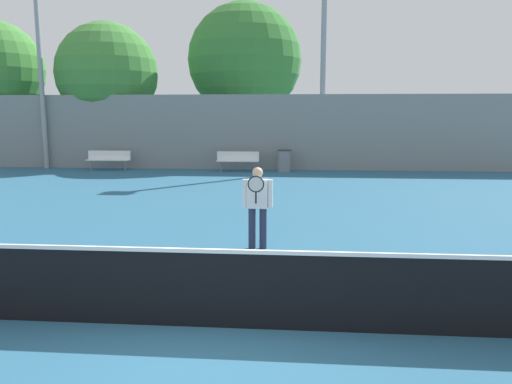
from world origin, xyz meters
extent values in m
plane|color=#285B7A|center=(0.00, 0.00, 0.00)|extent=(100.00, 100.00, 0.00)
cube|color=black|center=(0.00, 0.00, 0.47)|extent=(11.21, 0.03, 0.94)
cube|color=white|center=(0.00, 0.00, 0.97)|extent=(11.21, 0.04, 0.05)
cylinder|color=#282D47|center=(0.16, 3.64, 0.40)|extent=(0.14, 0.14, 0.80)
cylinder|color=#282D47|center=(0.37, 3.64, 0.40)|extent=(0.14, 0.14, 0.80)
cube|color=white|center=(0.26, 3.64, 1.08)|extent=(0.40, 0.21, 0.55)
cylinder|color=white|center=(0.02, 3.65, 1.09)|extent=(0.10, 0.10, 0.54)
cylinder|color=white|center=(0.51, 3.63, 1.09)|extent=(0.10, 0.10, 0.54)
sphere|color=#DBAD89|center=(0.26, 3.64, 1.49)|extent=(0.20, 0.20, 0.20)
cylinder|color=black|center=(0.26, 3.36, 1.05)|extent=(0.03, 0.03, 0.22)
torus|color=black|center=(0.26, 3.36, 1.31)|extent=(0.31, 0.03, 0.31)
cylinder|color=silver|center=(0.26, 3.36, 1.31)|extent=(0.27, 0.01, 0.27)
cube|color=white|center=(-1.67, 16.33, 0.47)|extent=(1.90, 0.40, 0.04)
cylinder|color=gray|center=(-2.43, 16.33, 0.22)|extent=(0.06, 0.06, 0.45)
cylinder|color=gray|center=(-0.91, 16.33, 0.22)|extent=(0.06, 0.06, 0.45)
cube|color=white|center=(-1.67, 16.51, 0.69)|extent=(1.90, 0.04, 0.40)
cube|color=white|center=(-7.64, 16.33, 0.47)|extent=(1.99, 0.40, 0.04)
cylinder|color=gray|center=(-8.44, 16.33, 0.22)|extent=(0.06, 0.06, 0.45)
cylinder|color=gray|center=(-6.85, 16.33, 0.22)|extent=(0.06, 0.06, 0.45)
cube|color=white|center=(-7.64, 16.51, 0.69)|extent=(1.99, 0.04, 0.40)
cylinder|color=#939399|center=(-10.92, 16.99, 5.85)|extent=(0.21, 0.21, 11.69)
cylinder|color=#939399|center=(2.09, 17.45, 4.67)|extent=(0.25, 0.25, 9.34)
cylinder|color=gray|center=(0.41, 16.51, 0.47)|extent=(0.60, 0.60, 0.94)
cylinder|color=#333338|center=(0.41, 16.51, 0.96)|extent=(0.63, 0.63, 0.04)
cube|color=gray|center=(0.00, 17.23, 1.72)|extent=(26.80, 0.06, 3.44)
cylinder|color=brown|center=(-8.63, 19.24, 1.27)|extent=(0.43, 0.43, 2.54)
sphere|color=#428438|center=(-8.63, 19.24, 4.57)|extent=(5.06, 5.06, 5.06)
cylinder|color=brown|center=(-14.44, 19.03, 1.41)|extent=(0.52, 0.52, 2.82)
cylinder|color=brown|center=(-1.87, 21.29, 1.48)|extent=(0.40, 0.40, 2.96)
sphere|color=#387A33|center=(-1.87, 21.29, 5.36)|extent=(5.99, 5.99, 5.99)
camera|label=1|loc=(1.03, -5.75, 2.62)|focal=35.00mm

